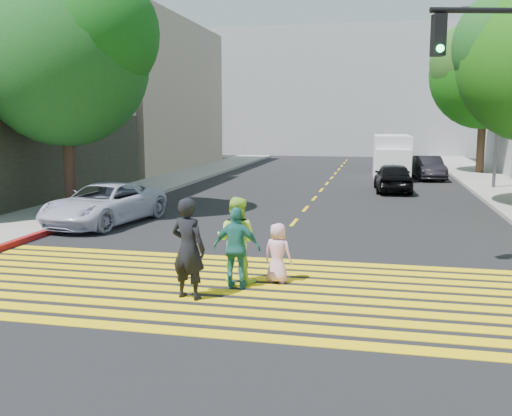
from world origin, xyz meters
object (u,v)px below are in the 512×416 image
(white_sedan, at_px, (104,204))
(dark_car_near, at_px, (393,177))
(silver_car, at_px, (395,159))
(dark_car_parked, at_px, (428,168))
(tree_right_far, at_px, (487,68))
(pedestrian_man, at_px, (188,249))
(white_van, at_px, (391,158))
(tree_left, at_px, (66,52))
(pedestrian_woman, at_px, (236,240))
(pedestrian_child, at_px, (278,253))
(pedestrian_extra, at_px, (237,248))

(white_sedan, xyz_separation_m, dark_car_near, (9.43, 10.69, 0.03))
(silver_car, relative_size, dark_car_parked, 1.04)
(tree_right_far, relative_size, dark_car_parked, 2.37)
(pedestrian_man, distance_m, white_van, 24.31)
(tree_left, xyz_separation_m, pedestrian_man, (7.18, -8.31, -4.73))
(tree_right_far, relative_size, pedestrian_woman, 5.27)
(silver_car, bearing_deg, tree_left, 65.36)
(pedestrian_child, height_order, silver_car, pedestrian_child)
(tree_left, relative_size, dark_car_parked, 2.10)
(pedestrian_extra, relative_size, dark_car_parked, 0.41)
(pedestrian_child, distance_m, dark_car_parked, 22.94)
(silver_car, bearing_deg, pedestrian_woman, 84.82)
(pedestrian_extra, bearing_deg, white_van, -97.49)
(tree_left, distance_m, dark_car_near, 15.50)
(tree_right_far, bearing_deg, tree_left, -131.27)
(pedestrian_man, xyz_separation_m, white_van, (4.16, 23.95, 0.20))
(pedestrian_extra, xyz_separation_m, white_sedan, (-6.01, 6.08, -0.17))
(pedestrian_man, height_order, silver_car, pedestrian_man)
(tree_right_far, distance_m, silver_car, 8.70)
(pedestrian_woman, relative_size, white_sedan, 0.38)
(pedestrian_woman, relative_size, pedestrian_child, 1.43)
(pedestrian_man, bearing_deg, tree_left, -33.20)
(pedestrian_man, distance_m, dark_car_near, 18.12)
(pedestrian_woman, height_order, pedestrian_extra, pedestrian_woman)
(tree_left, xyz_separation_m, silver_car, (11.74, 23.12, -5.10))
(white_sedan, relative_size, dark_car_near, 1.17)
(dark_car_parked, bearing_deg, silver_car, 95.30)
(white_sedan, distance_m, dark_car_near, 14.26)
(pedestrian_woman, distance_m, silver_car, 30.41)
(tree_left, bearing_deg, dark_car_near, 39.49)
(pedestrian_extra, height_order, white_sedan, pedestrian_extra)
(tree_right_far, distance_m, pedestrian_child, 27.90)
(tree_left, relative_size, pedestrian_child, 6.69)
(tree_left, xyz_separation_m, white_sedan, (1.89, -1.36, -5.04))
(silver_car, relative_size, white_van, 0.79)
(pedestrian_man, relative_size, dark_car_parked, 0.49)
(pedestrian_child, bearing_deg, tree_right_far, -90.85)
(pedestrian_child, bearing_deg, white_sedan, -22.54)
(dark_car_near, xyz_separation_m, white_van, (0.02, 6.31, 0.49))
(tree_left, distance_m, pedestrian_extra, 11.90)
(tree_left, relative_size, silver_car, 2.01)
(pedestrian_child, distance_m, white_sedan, 8.70)
(white_van, bearing_deg, pedestrian_extra, -100.03)
(tree_left, relative_size, dark_car_near, 2.07)
(white_sedan, xyz_separation_m, dark_car_parked, (11.50, 16.95, 0.00))
(pedestrian_extra, bearing_deg, pedestrian_man, 51.37)
(tree_left, relative_size, pedestrian_man, 4.32)
(silver_car, bearing_deg, white_sedan, 70.37)
(pedestrian_man, xyz_separation_m, pedestrian_extra, (0.72, 0.88, -0.15))
(pedestrian_woman, relative_size, dark_car_parked, 0.45)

